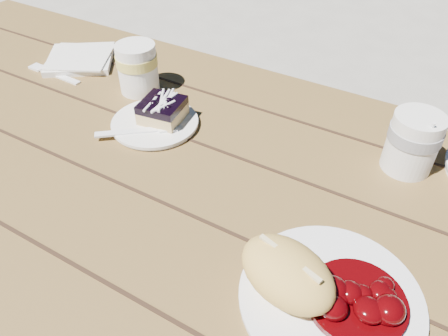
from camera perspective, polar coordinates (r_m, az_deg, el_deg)
The scene contains 11 objects.
picnic_table at distance 0.85m, azimuth -1.43°, elevation -9.89°, with size 2.00×1.55×0.75m.
main_plate at distance 0.60m, azimuth 13.68°, elevation -16.36°, with size 0.23×0.23×0.02m, color white.
goulash_stew at distance 0.57m, azimuth 17.20°, elevation -15.46°, with size 0.12×0.12×0.04m, color #440205, non-canonical shape.
bread_roll at distance 0.56m, azimuth 8.25°, elevation -13.42°, with size 0.13×0.09×0.07m, color #E3B757.
dessert_plate at distance 0.87m, azimuth -9.00°, elevation 5.76°, with size 0.16×0.16×0.01m, color white.
blueberry_cake at distance 0.86m, azimuth -8.04°, elevation 7.52°, with size 0.09×0.09×0.04m.
fork_dessert at distance 0.84m, azimuth -12.38°, elevation 4.65°, with size 0.03×0.16×0.01m, color white, non-canonical shape.
coffee_cup at distance 0.80m, azimuth 23.40°, elevation 3.06°, with size 0.08×0.08×0.11m, color white.
napkin_stack at distance 1.14m, azimuth -18.25°, elevation 13.37°, with size 0.15×0.15×0.01m, color white.
fork_table at distance 1.09m, azimuth -20.74°, elevation 11.20°, with size 0.03×0.16×0.01m, color white, non-canonical shape.
second_cup at distance 0.97m, azimuth -11.21°, elevation 12.67°, with size 0.08×0.08×0.11m, color white.
Camera 1 is at (0.29, -0.45, 1.25)m, focal length 35.00 mm.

